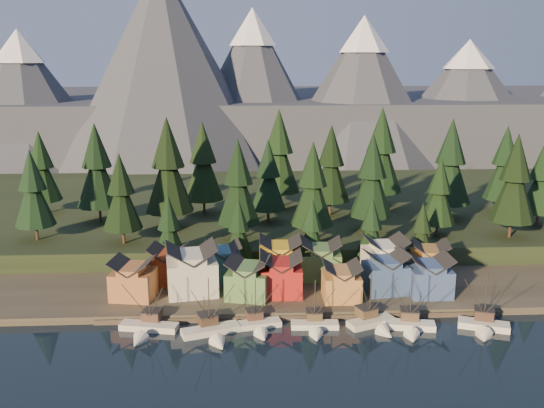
{
  "coord_description": "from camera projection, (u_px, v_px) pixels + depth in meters",
  "views": [
    {
      "loc": [
        -11.41,
        -94.6,
        50.65
      ],
      "look_at": [
        -4.82,
        30.0,
        19.83
      ],
      "focal_mm": 40.0,
      "sensor_mm": 36.0,
      "label": 1
    }
  ],
  "objects": [
    {
      "name": "house_front_2",
      "position": [
        248.0,
        277.0,
        125.54
      ],
      "size": [
        10.26,
        10.31,
        8.36
      ],
      "rotation": [
        0.0,
        0.0,
        -0.23
      ],
      "color": "#4A753F",
      "rests_on": "shore_strip"
    },
    {
      "name": "tree_hill_14",
      "position": [
        505.0,
        166.0,
        172.75
      ],
      "size": [
        10.91,
        10.91,
        25.41
      ],
      "color": "#332319",
      "rests_on": "hillside"
    },
    {
      "name": "tree_hill_4",
      "position": [
        203.0,
        164.0,
        171.06
      ],
      "size": [
        11.56,
        11.56,
        26.93
      ],
      "color": "#332319",
      "rests_on": "hillside"
    },
    {
      "name": "tree_hill_10",
      "position": [
        381.0,
        153.0,
        178.16
      ],
      "size": [
        12.89,
        12.89,
        30.02
      ],
      "color": "#332319",
      "rests_on": "hillside"
    },
    {
      "name": "tree_shore_4",
      "position": [
        422.0,
        232.0,
        142.4
      ],
      "size": [
        6.72,
        6.72,
        15.65
      ],
      "color": "#332319",
      "rests_on": "shore_strip"
    },
    {
      "name": "house_front_4",
      "position": [
        341.0,
        280.0,
        124.52
      ],
      "size": [
        7.66,
        8.25,
        7.7
      ],
      "rotation": [
        0.0,
        0.0,
        -0.02
      ],
      "color": "#AE763D",
      "rests_on": "shore_strip"
    },
    {
      "name": "tree_hill_5",
      "position": [
        238.0,
        185.0,
        147.56
      ],
      "size": [
        10.81,
        10.81,
        25.17
      ],
      "color": "#332319",
      "rests_on": "hillside"
    },
    {
      "name": "hillside",
      "position": [
        277.0,
        210.0,
        190.98
      ],
      "size": [
        420.0,
        100.0,
        6.0
      ],
      "primitive_type": "cube",
      "color": "black",
      "rests_on": "ground"
    },
    {
      "name": "tree_hill_13",
      "position": [
        515.0,
        181.0,
        148.97
      ],
      "size": [
        11.26,
        11.26,
        26.24
      ],
      "color": "#332319",
      "rests_on": "hillside"
    },
    {
      "name": "tree_hill_7",
      "position": [
        313.0,
        187.0,
        146.61
      ],
      "size": [
        10.6,
        10.6,
        24.69
      ],
      "color": "#332319",
      "rests_on": "hillside"
    },
    {
      "name": "tree_hill_12",
      "position": [
        450.0,
        165.0,
        165.66
      ],
      "size": [
        12.07,
        12.07,
        28.11
      ],
      "color": "#332319",
      "rests_on": "hillside"
    },
    {
      "name": "house_front_5",
      "position": [
        385.0,
        271.0,
        128.12
      ],
      "size": [
        9.48,
        8.83,
        8.86
      ],
      "rotation": [
        0.0,
        0.0,
        0.15
      ],
      "color": "#344C7B",
      "rests_on": "shore_strip"
    },
    {
      "name": "house_front_6",
      "position": [
        430.0,
        274.0,
        126.6
      ],
      "size": [
        8.52,
        8.06,
        8.51
      ],
      "rotation": [
        0.0,
        0.0,
        -0.0
      ],
      "color": "#354B7D",
      "rests_on": "shore_strip"
    },
    {
      "name": "boat_5",
      "position": [
        411.0,
        319.0,
        113.85
      ],
      "size": [
        10.01,
        10.59,
        11.76
      ],
      "rotation": [
        0.0,
        0.0,
        -0.18
      ],
      "color": "white",
      "rests_on": "ground"
    },
    {
      "name": "tree_hill_1",
      "position": [
        97.0,
        168.0,
        162.79
      ],
      "size": [
        11.71,
        11.71,
        27.29
      ],
      "color": "#332319",
      "rests_on": "hillside"
    },
    {
      "name": "boat_0",
      "position": [
        146.0,
        322.0,
        113.08
      ],
      "size": [
        11.65,
        12.33,
        11.62
      ],
      "rotation": [
        0.0,
        0.0,
        -0.2
      ],
      "color": "beige",
      "rests_on": "ground"
    },
    {
      "name": "shore_strip",
      "position": [
        290.0,
        272.0,
        143.04
      ],
      "size": [
        400.0,
        50.0,
        1.5
      ],
      "primitive_type": "cube",
      "color": "#343025",
      "rests_on": "ground"
    },
    {
      "name": "house_back_0",
      "position": [
        169.0,
        264.0,
        132.85
      ],
      "size": [
        8.88,
        8.61,
        8.64
      ],
      "rotation": [
        0.0,
        0.0,
        -0.14
      ],
      "color": "maroon",
      "rests_on": "shore_strip"
    },
    {
      "name": "boat_6",
      "position": [
        485.0,
        318.0,
        113.78
      ],
      "size": [
        10.15,
        10.78,
        12.29
      ],
      "rotation": [
        0.0,
        0.0,
        -0.36
      ],
      "color": "silver",
      "rests_on": "ground"
    },
    {
      "name": "tree_shore_0",
      "position": [
        169.0,
        230.0,
        139.02
      ],
      "size": [
        7.9,
        7.9,
        18.4
      ],
      "color": "#332319",
      "rests_on": "shore_strip"
    },
    {
      "name": "house_back_5",
      "position": [
        430.0,
        260.0,
        134.69
      ],
      "size": [
        9.17,
        9.25,
        8.91
      ],
      "rotation": [
        0.0,
        0.0,
        -0.17
      ],
      "color": "olive",
      "rests_on": "shore_strip"
    },
    {
      "name": "dock",
      "position": [
        300.0,
        314.0,
        120.32
      ],
      "size": [
        80.0,
        4.0,
        1.0
      ],
      "primitive_type": "cube",
      "color": "#4F4239",
      "rests_on": "ground"
    },
    {
      "name": "house_back_3",
      "position": [
        321.0,
        258.0,
        135.78
      ],
      "size": [
        9.44,
        8.53,
        9.06
      ],
      "rotation": [
        0.0,
        0.0,
        -0.07
      ],
      "color": "#486D3B",
      "rests_on": "shore_strip"
    },
    {
      "name": "house_front_1",
      "position": [
        192.0,
        268.0,
        127.29
      ],
      "size": [
        11.69,
        11.35,
        10.58
      ],
      "rotation": [
        0.0,
        0.0,
        0.16
      ],
      "color": "beige",
      "rests_on": "shore_strip"
    },
    {
      "name": "tree_hill_3",
      "position": [
        168.0,
        169.0,
        155.76
      ],
      "size": [
        12.7,
        12.7,
        29.58
      ],
      "color": "#332319",
      "rests_on": "hillside"
    },
    {
      "name": "tree_hill_2",
      "position": [
        121.0,
        195.0,
        144.57
      ],
      "size": [
        9.56,
        9.56,
        22.28
      ],
      "color": "#332319",
      "rests_on": "hillside"
    },
    {
      "name": "tree_hill_11",
      "position": [
        439.0,
        194.0,
        150.78
      ],
      "size": [
        8.67,
        8.67,
        20.19
      ],
      "color": "#332319",
      "rests_on": "hillside"
    },
    {
      "name": "house_back_4",
      "position": [
        385.0,
        257.0,
        135.06
      ],
      "size": [
        9.56,
        9.22,
        9.88
      ],
      "rotation": [
        0.0,
        0.0,
        0.06
      ],
      "color": "silver",
      "rests_on": "shore_strip"
    },
    {
      "name": "boat_3",
      "position": [
        315.0,
        320.0,
        114.17
      ],
      "size": [
        9.37,
        10.13,
        10.46
      ],
      "rotation": [
        0.0,
        0.0,
        -0.05
      ],
      "color": "silver",
      "rests_on": "ground"
    },
    {
      "name": "tree_hill_0",
      "position": [
        33.0,
        191.0,
        147.26
      ],
      "size": [
        9.76,
        9.76,
        22.73
      ],
      "color": "#332319",
      "rests_on": "hillside"
    },
    {
      "name": "tree_hill_15",
      "position": [
        279.0,
        154.0,
        178.63
      ],
      "size": [
        12.69,
        12.69,
        29.55
      ],
      "color": "#332319",
      "rests_on": "hillside"
    },
    {
      "name": "house_front_0",
      "position": [
        133.0,
        277.0,
        125.05
      ],
      "size": [
        9.58,
        9.2,
        8.43
      ],
      "rotation": [
        0.0,
        0.0,
        -0.16
      ],
      "color": "#9B5D37",
      "rests_on": "shore_strip"
    },
    {
      "name": "tree_hill_8",
      "position": [
        331.0,
        166.0,
        170.13
      ],
      "size": [
        11.11,
        11.11,
        25.89
      ],
      "color": "#332319",
      "rests_on": "hillside"
    },
    {
      "name": "tree_shore_1",
      "position": [
        239.0,
        232.0,
        140.0
      ],
      "size": [
        7.38,
        7.38,
        17.19
      ],
      "color": "#332319",
      "rests_on": "shore_strip"
    },
    {
      "name": "mountain_ridge",
      "position": [
        254.0,
        105.0,
        305.05
      ],
      "size": [
        560.0,
        190.0,
        90.0
      ],
      "color": "#494E5E",
      "rests_on": "ground"
    },
    {
      "name": "tree_hill_16",
      "position": [
        41.0,
        169.0,
        171.99
      ],
      "size": [
        10.32,
        10.32,
        24.04
      ],
      "color": "#332319",
      "rests_on": "hillside"
    },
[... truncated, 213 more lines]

